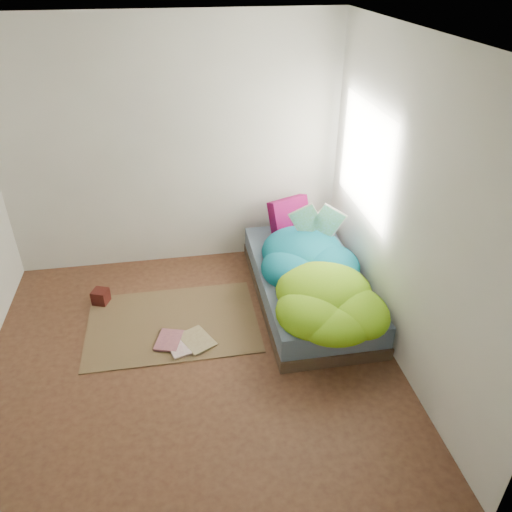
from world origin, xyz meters
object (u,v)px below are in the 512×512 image
Objects in this scene: wooden_box at (101,296)px; floor_book_a at (169,349)px; bed at (308,285)px; pillow_magenta at (290,218)px; open_book at (318,212)px; floor_book_b at (157,339)px.

wooden_box is 1.05m from floor_book_a.
pillow_magenta is at bearing 92.89° from bed.
open_book reaches higher than wooden_box.
floor_book_b is at bearing -143.40° from open_book.
pillow_magenta is at bearing 127.71° from open_book.
pillow_magenta reaches higher than floor_book_b.
open_book reaches higher than floor_book_a.
open_book is at bearing 1.04° from wooden_box.
wooden_box is at bearing 170.07° from pillow_magenta.
floor_book_a is 0.17m from floor_book_b.
floor_book_a is (-1.56, -0.86, -0.79)m from open_book.
pillow_magenta reaches higher than wooden_box.
floor_book_b reaches higher than floor_book_a.
floor_book_b is (-1.48, -1.13, -0.53)m from pillow_magenta.
open_book is 1.57× the size of floor_book_b.
bed is at bearing -101.97° from open_book.
wooden_box is at bearing 111.28° from floor_book_a.
open_book is (0.15, 0.32, 0.65)m from bed.
wooden_box is at bearing 145.74° from floor_book_b.
floor_book_a is 1.07× the size of floor_book_b.
pillow_magenta is (-0.04, 0.72, 0.39)m from bed.
open_book is 1.98m from floor_book_b.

